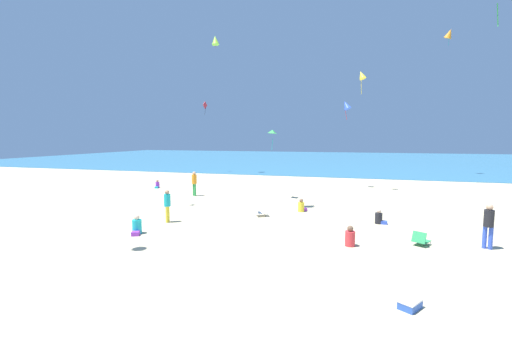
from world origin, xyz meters
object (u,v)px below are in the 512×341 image
at_px(cooler_box, 410,304).
at_px(kite_blue, 346,105).
at_px(person_2, 167,204).
at_px(person_1, 302,207).
at_px(kite_green, 272,132).
at_px(person_0, 489,223).
at_px(person_4, 350,238).
at_px(kite_orange, 449,34).
at_px(kite_red, 205,105).
at_px(kite_lime, 215,40).
at_px(beach_chair_mid_beach, 260,211).
at_px(person_3, 137,227).
at_px(beach_chair_far_left, 421,239).
at_px(person_6, 194,182).
at_px(kite_yellow, 362,75).
at_px(person_5, 379,218).
at_px(person_7, 157,185).

bearing_deg(cooler_box, kite_blue, 95.94).
bearing_deg(kite_blue, person_2, -119.51).
height_order(person_1, kite_green, kite_green).
relative_size(person_0, person_4, 2.14).
height_order(person_2, kite_orange, kite_orange).
bearing_deg(kite_red, kite_lime, -30.67).
relative_size(beach_chair_mid_beach, kite_blue, 0.51).
xyz_separation_m(cooler_box, person_3, (-10.29, 3.60, 0.20)).
relative_size(beach_chair_far_left, person_6, 0.48).
bearing_deg(person_6, kite_yellow, 152.64).
bearing_deg(person_6, kite_lime, -127.79).
distance_m(person_3, kite_lime, 27.99).
bearing_deg(kite_yellow, person_2, -125.29).
bearing_deg(kite_green, cooler_box, -63.63).
bearing_deg(person_5, person_0, -32.70).
bearing_deg(kite_blue, kite_orange, 50.88).
xyz_separation_m(person_0, person_3, (-13.75, -1.96, -0.67)).
relative_size(person_7, kite_orange, 0.38).
height_order(person_2, kite_blue, kite_blue).
distance_m(beach_chair_mid_beach, kite_yellow, 14.39).
relative_size(person_1, kite_yellow, 0.40).
bearing_deg(person_4, kite_red, 28.57).
distance_m(person_2, person_4, 8.72).
bearing_deg(person_3, beach_chair_far_left, 74.99).
relative_size(person_3, kite_green, 0.61).
xyz_separation_m(cooler_box, person_0, (3.47, 5.57, 0.87)).
height_order(cooler_box, person_7, person_7).
relative_size(cooler_box, person_5, 0.96).
bearing_deg(kite_red, person_4, -54.39).
xyz_separation_m(person_3, kite_blue, (8.22, 16.27, 6.43)).
bearing_deg(kite_lime, person_1, -54.02).
bearing_deg(beach_chair_mid_beach, kite_orange, 29.22).
relative_size(person_1, kite_green, 0.53).
distance_m(kite_blue, kite_red, 18.02).
bearing_deg(beach_chair_mid_beach, kite_blue, 40.69).
xyz_separation_m(kite_yellow, kite_red, (-17.21, 9.27, -0.98)).
height_order(cooler_box, kite_blue, kite_blue).
relative_size(person_1, person_5, 1.02).
xyz_separation_m(person_4, kite_yellow, (0.49, 14.08, 8.55)).
bearing_deg(person_1, person_7, 96.89).
bearing_deg(kite_green, beach_chair_far_left, -46.10).
xyz_separation_m(person_1, person_5, (4.00, -1.62, -0.01)).
relative_size(kite_blue, kite_red, 1.04).
bearing_deg(beach_chair_far_left, kite_orange, 17.35).
distance_m(person_2, kite_blue, 17.25).
height_order(cooler_box, kite_orange, kite_orange).
height_order(beach_chair_far_left, person_1, person_1).
height_order(person_4, kite_yellow, kite_yellow).
relative_size(person_6, kite_green, 1.26).
xyz_separation_m(kite_blue, kite_red, (-16.11, 7.99, 1.11)).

